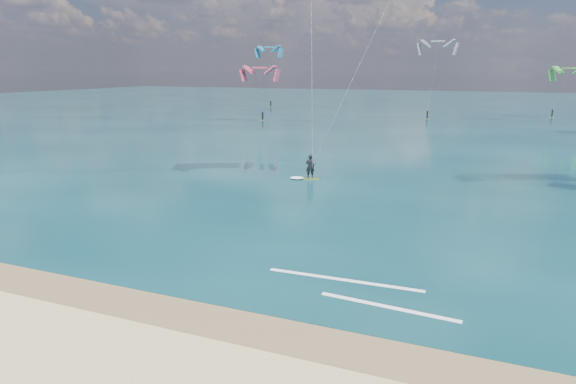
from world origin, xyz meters
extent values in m
plane|color=tan|center=(0.00, 40.00, 0.00)|extent=(320.00, 320.00, 0.00)
cube|color=brown|center=(0.00, 3.00, 0.00)|extent=(320.00, 2.40, 0.01)
cube|color=#082A31|center=(0.00, 104.00, 0.02)|extent=(320.00, 200.00, 0.04)
cube|color=#A0D619|center=(-6.10, 26.67, 0.07)|extent=(1.52, 0.80, 0.06)
imported|color=black|center=(-6.10, 26.67, 1.06)|extent=(0.82, 0.68, 1.93)
cylinder|color=black|center=(-5.78, 26.35, 1.34)|extent=(0.58, 0.19, 0.04)
cube|color=white|center=(2.26, 8.10, 0.04)|extent=(6.69, 0.48, 0.01)
cube|color=white|center=(4.50, 6.30, 0.04)|extent=(5.34, 0.62, 0.01)
camera|label=1|loc=(7.80, -11.40, 8.72)|focal=32.00mm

